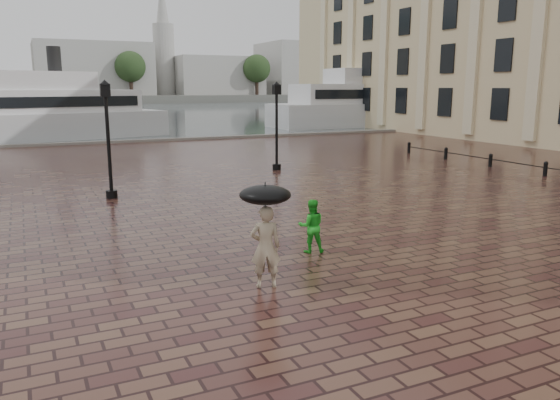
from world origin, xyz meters
The scene contains 13 objects.
ground centered at (0.00, 0.00, 0.00)m, with size 300.00×300.00×0.00m, color #341917.
harbour_water centered at (0.00, 92.00, 0.00)m, with size 240.00×240.00×0.00m, color #4D5A5D.
quay_edge centered at (0.00, 32.00, 0.00)m, with size 80.00×0.60×0.30m, color slate.
far_shore centered at (0.00, 160.00, 1.00)m, with size 300.00×60.00×2.00m, color #4C4C47.
distant_skyline centered at (48.14, 150.00, 9.45)m, with size 102.50×22.00×33.00m.
far_trees centered at (0.00, 138.00, 9.42)m, with size 188.00×8.00×13.50m.
bollard_row centered at (14.00, 6.50, 0.40)m, with size 0.22×21.22×0.73m.
street_lamps centered at (-5.00, 15.33, 2.33)m, with size 15.44×12.44×4.40m.
adult_pedestrian centered at (-4.43, -1.49, 0.91)m, with size 0.66×0.43×1.81m, color tan.
child_pedestrian centered at (-2.32, 0.33, 0.71)m, with size 0.69×0.54×1.42m, color green.
ferry_near centered at (-8.78, 37.00, 2.26)m, with size 23.57×10.98×7.52m.
ferry_far centered at (28.11, 40.07, 2.56)m, with size 26.07×6.63×8.52m.
umbrella centered at (-4.43, -1.49, 2.05)m, with size 1.10×1.10×1.18m.
Camera 1 is at (-8.95, -11.84, 4.28)m, focal length 35.00 mm.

